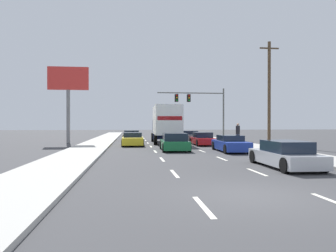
{
  "coord_description": "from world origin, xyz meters",
  "views": [
    {
      "loc": [
        -3.41,
        -8.29,
        1.98
      ],
      "look_at": [
        -0.06,
        20.13,
        1.78
      ],
      "focal_mm": 33.55,
      "sensor_mm": 36.0,
      "label": 1
    }
  ],
  "objects_px": {
    "car_gray": "(189,136)",
    "car_blue": "(230,144)",
    "car_silver": "(285,155)",
    "utility_pole_mid": "(269,92)",
    "car_green": "(175,143)",
    "car_red": "(203,139)",
    "pedestrian_near_corner": "(238,133)",
    "box_truck": "(166,122)",
    "roadside_billboard": "(68,89)",
    "traffic_signal_mast": "(196,102)",
    "car_yellow": "(133,140)",
    "car_tan": "(132,136)"
  },
  "relations": [
    {
      "from": "pedestrian_near_corner",
      "to": "car_green",
      "type": "bearing_deg",
      "value": -142.59
    },
    {
      "from": "car_blue",
      "to": "utility_pole_mid",
      "type": "bearing_deg",
      "value": 46.15
    },
    {
      "from": "pedestrian_near_corner",
      "to": "box_truck",
      "type": "bearing_deg",
      "value": 151.04
    },
    {
      "from": "car_gray",
      "to": "car_blue",
      "type": "xyz_separation_m",
      "value": [
        0.36,
        -13.83,
        -0.02
      ]
    },
    {
      "from": "box_truck",
      "to": "pedestrian_near_corner",
      "type": "relative_size",
      "value": 4.47
    },
    {
      "from": "car_green",
      "to": "traffic_signal_mast",
      "type": "distance_m",
      "value": 17.3
    },
    {
      "from": "car_red",
      "to": "car_blue",
      "type": "xyz_separation_m",
      "value": [
        0.39,
        -7.02,
        0.01
      ]
    },
    {
      "from": "traffic_signal_mast",
      "to": "car_red",
      "type": "bearing_deg",
      "value": -98.45
    },
    {
      "from": "box_truck",
      "to": "car_red",
      "type": "relative_size",
      "value": 1.89
    },
    {
      "from": "car_yellow",
      "to": "roadside_billboard",
      "type": "height_order",
      "value": "roadside_billboard"
    },
    {
      "from": "car_yellow",
      "to": "car_red",
      "type": "height_order",
      "value": "car_red"
    },
    {
      "from": "box_truck",
      "to": "car_green",
      "type": "bearing_deg",
      "value": -92.03
    },
    {
      "from": "roadside_billboard",
      "to": "utility_pole_mid",
      "type": "bearing_deg",
      "value": -15.61
    },
    {
      "from": "car_green",
      "to": "utility_pole_mid",
      "type": "height_order",
      "value": "utility_pole_mid"
    },
    {
      "from": "utility_pole_mid",
      "to": "pedestrian_near_corner",
      "type": "height_order",
      "value": "utility_pole_mid"
    },
    {
      "from": "car_blue",
      "to": "car_red",
      "type": "bearing_deg",
      "value": 93.15
    },
    {
      "from": "roadside_billboard",
      "to": "pedestrian_near_corner",
      "type": "relative_size",
      "value": 4.08
    },
    {
      "from": "box_truck",
      "to": "car_silver",
      "type": "distance_m",
      "value": 18.39
    },
    {
      "from": "car_tan",
      "to": "car_blue",
      "type": "xyz_separation_m",
      "value": [
        6.95,
        -15.04,
        -0.04
      ]
    },
    {
      "from": "traffic_signal_mast",
      "to": "pedestrian_near_corner",
      "type": "distance_m",
      "value": 11.68
    },
    {
      "from": "car_yellow",
      "to": "box_truck",
      "type": "distance_m",
      "value": 4.7
    },
    {
      "from": "car_red",
      "to": "pedestrian_near_corner",
      "type": "xyz_separation_m",
      "value": [
        3.16,
        -0.7,
        0.56
      ]
    },
    {
      "from": "car_silver",
      "to": "roadside_billboard",
      "type": "height_order",
      "value": "roadside_billboard"
    },
    {
      "from": "car_tan",
      "to": "car_silver",
      "type": "xyz_separation_m",
      "value": [
        6.86,
        -23.22,
        -0.02
      ]
    },
    {
      "from": "car_red",
      "to": "car_blue",
      "type": "distance_m",
      "value": 7.03
    },
    {
      "from": "car_yellow",
      "to": "car_blue",
      "type": "relative_size",
      "value": 0.91
    },
    {
      "from": "car_green",
      "to": "car_yellow",
      "type": "bearing_deg",
      "value": 118.3
    },
    {
      "from": "utility_pole_mid",
      "to": "car_green",
      "type": "bearing_deg",
      "value": -154.4
    },
    {
      "from": "box_truck",
      "to": "car_yellow",
      "type": "bearing_deg",
      "value": -139.19
    },
    {
      "from": "utility_pole_mid",
      "to": "traffic_signal_mast",
      "type": "bearing_deg",
      "value": 110.87
    },
    {
      "from": "traffic_signal_mast",
      "to": "utility_pole_mid",
      "type": "xyz_separation_m",
      "value": [
        4.4,
        -11.53,
        0.11
      ]
    },
    {
      "from": "utility_pole_mid",
      "to": "car_yellow",
      "type": "bearing_deg",
      "value": 174.65
    },
    {
      "from": "box_truck",
      "to": "car_blue",
      "type": "distance_m",
      "value": 10.56
    },
    {
      "from": "box_truck",
      "to": "car_gray",
      "type": "height_order",
      "value": "box_truck"
    },
    {
      "from": "box_truck",
      "to": "pedestrian_near_corner",
      "type": "distance_m",
      "value": 7.28
    },
    {
      "from": "box_truck",
      "to": "roadside_billboard",
      "type": "xyz_separation_m",
      "value": [
        -9.82,
        1.22,
        3.42
      ]
    },
    {
      "from": "car_blue",
      "to": "car_silver",
      "type": "distance_m",
      "value": 8.18
    },
    {
      "from": "car_gray",
      "to": "car_green",
      "type": "bearing_deg",
      "value": -105.5
    },
    {
      "from": "car_green",
      "to": "car_gray",
      "type": "xyz_separation_m",
      "value": [
        3.49,
        12.57,
        -0.04
      ]
    },
    {
      "from": "car_silver",
      "to": "car_yellow",
      "type": "bearing_deg",
      "value": 114.24
    },
    {
      "from": "pedestrian_near_corner",
      "to": "roadside_billboard",
      "type": "bearing_deg",
      "value": 163.71
    },
    {
      "from": "car_gray",
      "to": "car_silver",
      "type": "relative_size",
      "value": 0.91
    },
    {
      "from": "car_yellow",
      "to": "roadside_billboard",
      "type": "bearing_deg",
      "value": 147.54
    },
    {
      "from": "car_silver",
      "to": "traffic_signal_mast",
      "type": "height_order",
      "value": "traffic_signal_mast"
    },
    {
      "from": "car_yellow",
      "to": "utility_pole_mid",
      "type": "height_order",
      "value": "utility_pole_mid"
    },
    {
      "from": "box_truck",
      "to": "car_gray",
      "type": "relative_size",
      "value": 2.05
    },
    {
      "from": "box_truck",
      "to": "car_blue",
      "type": "height_order",
      "value": "box_truck"
    },
    {
      "from": "car_gray",
      "to": "pedestrian_near_corner",
      "type": "height_order",
      "value": "pedestrian_near_corner"
    },
    {
      "from": "car_blue",
      "to": "pedestrian_near_corner",
      "type": "bearing_deg",
      "value": 66.36
    },
    {
      "from": "car_silver",
      "to": "pedestrian_near_corner",
      "type": "distance_m",
      "value": 14.8
    }
  ]
}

